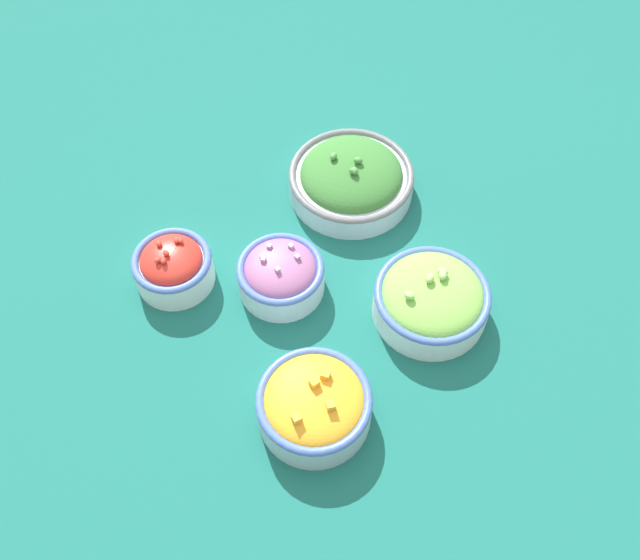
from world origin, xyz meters
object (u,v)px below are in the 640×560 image
at_px(bowl_squash, 314,404).
at_px(bowl_red_onion, 281,274).
at_px(bowl_lettuce, 431,299).
at_px(bowl_broccoli, 351,178).
at_px(bowl_cherry_tomatoes, 173,265).

bearing_deg(bowl_squash, bowl_red_onion, -118.26).
height_order(bowl_red_onion, bowl_lettuce, bowl_lettuce).
distance_m(bowl_broccoli, bowl_red_onion, 0.22).
bearing_deg(bowl_lettuce, bowl_squash, 2.44).
relative_size(bowl_cherry_tomatoes, bowl_broccoli, 0.59).
xyz_separation_m(bowl_cherry_tomatoes, bowl_lettuce, (-0.24, 0.30, 0.00)).
relative_size(bowl_broccoli, bowl_squash, 1.33).
bearing_deg(bowl_broccoli, bowl_squash, 39.80).
height_order(bowl_lettuce, bowl_squash, same).
distance_m(bowl_red_onion, bowl_lettuce, 0.22).
height_order(bowl_broccoli, bowl_lettuce, same).
relative_size(bowl_red_onion, bowl_lettuce, 0.77).
height_order(bowl_red_onion, bowl_squash, bowl_squash).
relative_size(bowl_cherry_tomatoes, bowl_squash, 0.78).
distance_m(bowl_red_onion, bowl_squash, 0.21).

